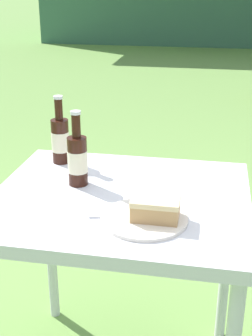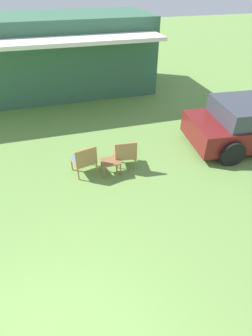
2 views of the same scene
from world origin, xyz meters
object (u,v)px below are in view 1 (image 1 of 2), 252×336
at_px(patio_table, 120,220).
at_px(cola_bottle_far, 60,139).
at_px(cake_on_plate, 150,213).
at_px(cola_bottle_near, 77,159).

xyz_separation_m(patio_table, cola_bottle_far, (-0.26, 0.23, 0.17)).
height_order(cake_on_plate, cola_bottle_far, cola_bottle_far).
bearing_deg(cola_bottle_far, cake_on_plate, -44.95).
bearing_deg(patio_table, cake_on_plate, -51.51).
xyz_separation_m(patio_table, cola_bottle_near, (-0.15, 0.06, 0.17)).
bearing_deg(cola_bottle_near, patio_table, -21.05).
xyz_separation_m(patio_table, cake_on_plate, (0.11, -0.14, 0.11)).
xyz_separation_m(cake_on_plate, cola_bottle_near, (-0.26, 0.20, 0.06)).
bearing_deg(cola_bottle_near, cake_on_plate, -37.35).
height_order(cola_bottle_near, cola_bottle_far, same).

